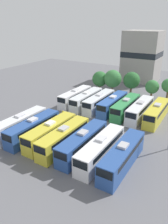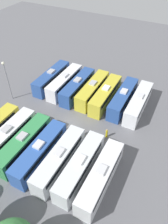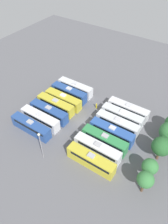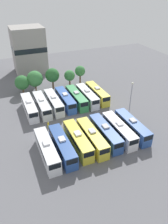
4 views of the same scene
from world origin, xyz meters
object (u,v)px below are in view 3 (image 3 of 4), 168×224
(bus_6, at_px, (31,126))
(bus_1, at_px, (69,93))
(light_pole, at_px, (40,142))
(tree_2, at_px, (161,146))
(bus_8, at_px, (122,116))
(bus_13, at_px, (91,160))
(bus_11, at_px, (105,140))
(worker_person, at_px, (96,106))
(bus_7, at_px, (128,109))
(bus_0, at_px, (75,88))
(bus_12, at_px, (98,149))
(bus_3, at_px, (56,105))
(bus_2, at_px, (63,100))
(tree_3, at_px, (150,167))
(tree_4, at_px, (145,180))
(bus_9, at_px, (117,124))
(bus_10, at_px, (112,132))
(bus_5, at_px, (40,119))

(bus_6, bearing_deg, bus_1, -179.22)
(light_pole, relative_size, tree_2, 1.27)
(bus_8, relative_size, bus_13, 1.00)
(bus_11, relative_size, worker_person, 6.32)
(bus_7, relative_size, bus_8, 1.00)
(bus_8, relative_size, worker_person, 6.32)
(tree_2, bearing_deg, bus_11, -74.58)
(bus_6, height_order, light_pole, light_pole)
(bus_0, xyz_separation_m, bus_12, (16.53, 18.14, 0.00))
(bus_0, xyz_separation_m, light_pole, (24.58, 8.34, 3.95))
(bus_0, height_order, tree_2, tree_2)
(bus_3, relative_size, bus_12, 1.00)
(bus_0, relative_size, bus_11, 1.00)
(bus_2, xyz_separation_m, tree_3, (8.85, 29.75, 1.81))
(bus_12, distance_m, tree_3, 12.25)
(bus_12, distance_m, tree_2, 14.24)
(bus_2, height_order, tree_4, tree_4)
(bus_11, bearing_deg, light_pole, -41.21)
(bus_6, xyz_separation_m, bus_8, (-16.54, 17.79, 0.00))
(bus_1, bearing_deg, bus_8, 89.44)
(bus_2, xyz_separation_m, bus_12, (9.82, 17.67, 0.00))
(bus_13, bearing_deg, bus_9, -178.68)
(bus_1, xyz_separation_m, bus_10, (6.88, 18.48, 0.00))
(bus_0, bearing_deg, bus_7, 89.88)
(bus_0, bearing_deg, bus_10, 61.39)
(tree_4, bearing_deg, bus_7, -147.23)
(tree_2, bearing_deg, bus_12, -61.79)
(bus_5, bearing_deg, bus_2, 178.54)
(worker_person, bearing_deg, bus_2, -65.76)
(bus_10, bearing_deg, bus_6, -61.67)
(bus_1, bearing_deg, bus_9, 79.17)
(bus_7, distance_m, bus_12, 16.50)
(bus_5, bearing_deg, bus_10, 109.38)
(bus_7, bearing_deg, bus_1, -80.21)
(bus_6, distance_m, bus_13, 18.35)
(bus_10, xyz_separation_m, bus_13, (9.87, 0.10, 0.00))
(light_pole, bearing_deg, tree_4, 103.00)
(bus_10, height_order, worker_person, bus_10)
(bus_11, xyz_separation_m, worker_person, (-10.60, -8.84, -0.96))
(bus_9, relative_size, tree_2, 1.71)
(bus_8, height_order, bus_10, same)
(light_pole, xyz_separation_m, tree_3, (-9.02, 21.87, -2.14))
(bus_8, distance_m, tree_3, 17.39)
(bus_9, distance_m, bus_10, 3.39)
(bus_1, bearing_deg, tree_2, 77.52)
(bus_5, relative_size, tree_2, 1.71)
(bus_9, bearing_deg, bus_1, -100.83)
(bus_5, xyz_separation_m, bus_7, (-16.42, 17.92, 0.00))
(bus_3, xyz_separation_m, bus_11, (3.51, 18.14, 0.00))
(bus_2, distance_m, bus_6, 13.18)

